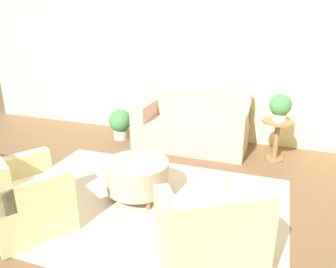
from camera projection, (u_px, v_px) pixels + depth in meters
ground_plane at (141, 206)px, 3.95m from camera, size 16.00×16.00×0.00m
wall_back at (198, 61)px, 5.75m from camera, size 9.03×0.12×2.80m
rug at (141, 205)px, 3.95m from camera, size 3.39×2.46×0.01m
couch at (192, 127)px, 5.59m from camera, size 1.87×0.85×0.96m
armchair_left at (22, 198)px, 3.43m from camera, size 1.10×1.09×0.91m
armchair_right at (210, 239)px, 2.81m from camera, size 1.10×1.09×0.91m
ottoman_table at (138, 175)px, 4.04m from camera, size 0.78×0.78×0.47m
side_table at (277, 134)px, 5.03m from camera, size 0.48×0.48×0.65m
potted_plant_on_side_table at (280, 106)px, 4.88m from camera, size 0.33×0.33×0.41m
potted_plant_floor at (120, 122)px, 5.97m from camera, size 0.42×0.42×0.55m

